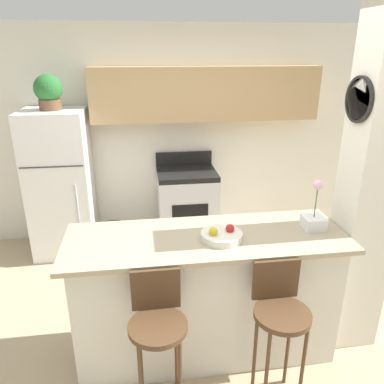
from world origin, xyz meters
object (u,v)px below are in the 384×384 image
at_px(bar_stool_left, 158,326).
at_px(potted_plant_on_fridge, 48,92).
at_px(fruit_bowl, 222,235).
at_px(stove_range, 187,206).
at_px(orchid_vase, 314,218).
at_px(bar_stool_right, 280,315).
at_px(refrigerator, 61,184).
at_px(trash_bin, 114,240).

height_order(bar_stool_left, potted_plant_on_fridge, potted_plant_on_fridge).
distance_m(potted_plant_on_fridge, fruit_bowl, 2.51).
bearing_deg(stove_range, orchid_vase, -69.01).
xyz_separation_m(bar_stool_left, fruit_bowl, (0.48, 0.43, 0.37)).
bearing_deg(bar_stool_left, bar_stool_right, 0.00).
bearing_deg(potted_plant_on_fridge, bar_stool_right, -53.02).
bearing_deg(fruit_bowl, bar_stool_left, -138.15).
relative_size(bar_stool_right, fruit_bowl, 3.43).
bearing_deg(stove_range, fruit_bowl, -89.96).
relative_size(refrigerator, bar_stool_left, 1.66).
xyz_separation_m(refrigerator, potted_plant_on_fridge, (-0.00, 0.00, 1.02)).
relative_size(refrigerator, orchid_vase, 4.37).
xyz_separation_m(stove_range, trash_bin, (-0.89, -0.25, -0.27)).
xyz_separation_m(fruit_bowl, trash_bin, (-0.89, 1.67, -0.85)).
bearing_deg(fruit_bowl, trash_bin, 118.19).
bearing_deg(bar_stool_left, fruit_bowl, 41.85).
distance_m(refrigerator, potted_plant_on_fridge, 1.02).
bearing_deg(bar_stool_left, potted_plant_on_fridge, 112.66).
bearing_deg(refrigerator, stove_range, 1.25).
relative_size(potted_plant_on_fridge, orchid_vase, 0.96).
relative_size(refrigerator, bar_stool_right, 1.66).
relative_size(bar_stool_left, bar_stool_right, 1.00).
bearing_deg(stove_range, bar_stool_left, -101.55).
bearing_deg(trash_bin, potted_plant_on_fridge, 158.49).
relative_size(bar_stool_right, trash_bin, 2.63).
relative_size(stove_range, fruit_bowl, 3.66).
height_order(stove_range, bar_stool_right, stove_range).
distance_m(fruit_bowl, trash_bin, 2.07).
height_order(orchid_vase, trash_bin, orchid_vase).
distance_m(bar_stool_left, orchid_vase, 1.36).
height_order(potted_plant_on_fridge, fruit_bowl, potted_plant_on_fridge).
height_order(refrigerator, fruit_bowl, refrigerator).
distance_m(refrigerator, bar_stool_right, 2.91).
relative_size(refrigerator, fruit_bowl, 5.68).
relative_size(orchid_vase, trash_bin, 1.00).
relative_size(stove_range, trash_bin, 2.82).
xyz_separation_m(bar_stool_right, fruit_bowl, (-0.30, 0.43, 0.37)).
distance_m(stove_range, trash_bin, 0.97).
xyz_separation_m(orchid_vase, trash_bin, (-1.60, 1.60, -0.91)).
bearing_deg(stove_range, trash_bin, -164.32).
xyz_separation_m(bar_stool_left, potted_plant_on_fridge, (-0.97, 2.32, 1.17)).
relative_size(potted_plant_on_fridge, trash_bin, 0.96).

